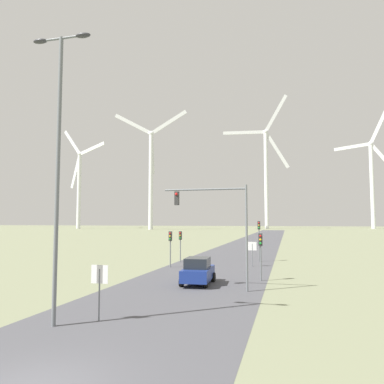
{
  "coord_description": "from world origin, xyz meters",
  "views": [
    {
      "loc": [
        6.5,
        -8.7,
        4.37
      ],
      "look_at": [
        0.0,
        16.66,
        6.38
      ],
      "focal_mm": 35.0,
      "sensor_mm": 36.0,
      "label": 1
    }
  ],
  "objects": [
    {
      "name": "traffic_light_post_near_left",
      "position": [
        -4.32,
        25.25,
        2.47
      ],
      "size": [
        0.28,
        0.34,
        3.36
      ],
      "color": "slate",
      "rests_on": "ground"
    },
    {
      "name": "car_approaching",
      "position": [
        0.41,
        16.71,
        0.91
      ],
      "size": [
        2.07,
        4.21,
        1.83
      ],
      "color": "navy",
      "rests_on": "ground"
    },
    {
      "name": "wind_turbine_right",
      "position": [
        51.29,
        211.78,
        28.59
      ],
      "size": [
        30.09,
        6.93,
        64.11
      ],
      "color": "silver",
      "rests_on": "ground"
    },
    {
      "name": "wind_turbine_center",
      "position": [
        -4.75,
        201.53,
        33.37
      ],
      "size": [
        36.25,
        6.19,
        75.23
      ],
      "color": "silver",
      "rests_on": "ground"
    },
    {
      "name": "stop_sign_far",
      "position": [
        3.14,
        27.71,
        1.63
      ],
      "size": [
        0.81,
        0.07,
        2.34
      ],
      "color": "slate",
      "rests_on": "ground"
    },
    {
      "name": "traffic_light_mast_overhead",
      "position": [
        2.15,
        14.9,
        4.78
      ],
      "size": [
        5.44,
        0.34,
        6.64
      ],
      "color": "slate",
      "rests_on": "ground"
    },
    {
      "name": "wind_turbine_left",
      "position": [
        -59.66,
        166.54,
        29.87
      ],
      "size": [
        36.38,
        7.64,
        60.28
      ],
      "color": "silver",
      "rests_on": "ground"
    },
    {
      "name": "traffic_light_post_mid_left",
      "position": [
        -4.63,
        29.72,
        2.39
      ],
      "size": [
        0.28,
        0.34,
        3.25
      ],
      "color": "slate",
      "rests_on": "ground"
    },
    {
      "name": "stop_sign_near",
      "position": [
        -1.58,
        6.43,
        1.69
      ],
      "size": [
        0.81,
        0.07,
        2.43
      ],
      "color": "slate",
      "rests_on": "ground"
    },
    {
      "name": "road_surface",
      "position": [
        0.0,
        48.0,
        0.0
      ],
      "size": [
        10.0,
        240.0,
        0.01
      ],
      "color": "#47474C",
      "rests_on": "ground"
    },
    {
      "name": "traffic_light_post_near_right",
      "position": [
        4.52,
        19.28,
        2.53
      ],
      "size": [
        0.28,
        0.34,
        3.44
      ],
      "color": "slate",
      "rests_on": "ground"
    },
    {
      "name": "traffic_light_post_mid_right",
      "position": [
        3.45,
        32.22,
        3.16
      ],
      "size": [
        0.28,
        0.33,
        4.33
      ],
      "color": "slate",
      "rests_on": "ground"
    },
    {
      "name": "wind_turbine_far_left",
      "position": [
        -107.25,
        178.7,
        26.38
      ],
      "size": [
        32.12,
        11.62,
        57.5
      ],
      "color": "silver",
      "rests_on": "ground"
    },
    {
      "name": "streetlamp",
      "position": [
        -3.02,
        5.26,
        7.55
      ],
      "size": [
        2.83,
        0.32,
        12.48
      ],
      "color": "slate",
      "rests_on": "ground"
    }
  ]
}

